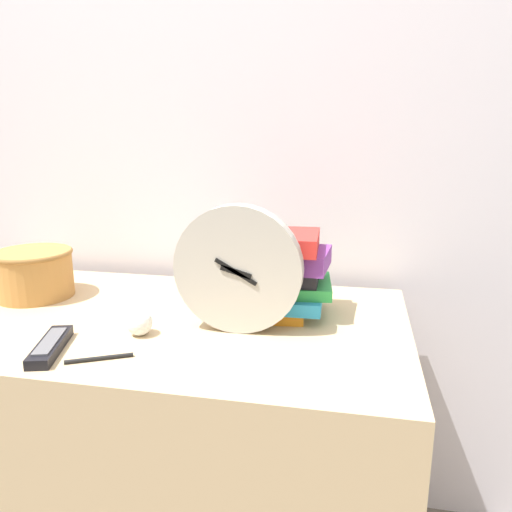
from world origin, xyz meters
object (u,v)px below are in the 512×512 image
object	(u,v)px
crumpled_paper_ball	(139,323)
pen	(99,358)
book_stack	(275,274)
basket	(34,272)
desk_clock	(238,270)
tv_remote	(50,346)

from	to	relation	value
crumpled_paper_ball	pen	distance (m)	0.13
book_stack	basket	size ratio (longest dim) A/B	1.32
book_stack	crumpled_paper_ball	bearing A→B (deg)	-143.78
basket	crumpled_paper_ball	world-z (taller)	basket
book_stack	desk_clock	bearing A→B (deg)	-114.94
desk_clock	pen	bearing A→B (deg)	-139.36
tv_remote	pen	xyz separation A→B (m)	(0.11, -0.02, -0.01)
basket	desk_clock	bearing A→B (deg)	-11.83
basket	pen	world-z (taller)	basket
book_stack	pen	world-z (taller)	book_stack
crumpled_paper_ball	basket	bearing A→B (deg)	153.76
book_stack	basket	world-z (taller)	book_stack
desk_clock	tv_remote	distance (m)	0.40
book_stack	basket	distance (m)	0.62
desk_clock	basket	bearing A→B (deg)	168.17
desk_clock	basket	size ratio (longest dim) A/B	1.38
pen	tv_remote	bearing A→B (deg)	171.00
desk_clock	book_stack	size ratio (longest dim) A/B	1.05
basket	pen	xyz separation A→B (m)	(0.34, -0.31, -0.06)
desk_clock	basket	world-z (taller)	desk_clock
book_stack	pen	bearing A→B (deg)	-131.64
book_stack	tv_remote	world-z (taller)	book_stack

